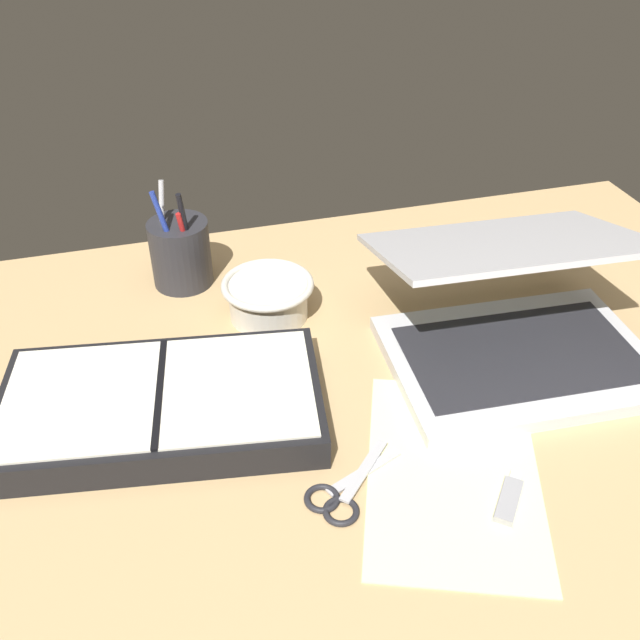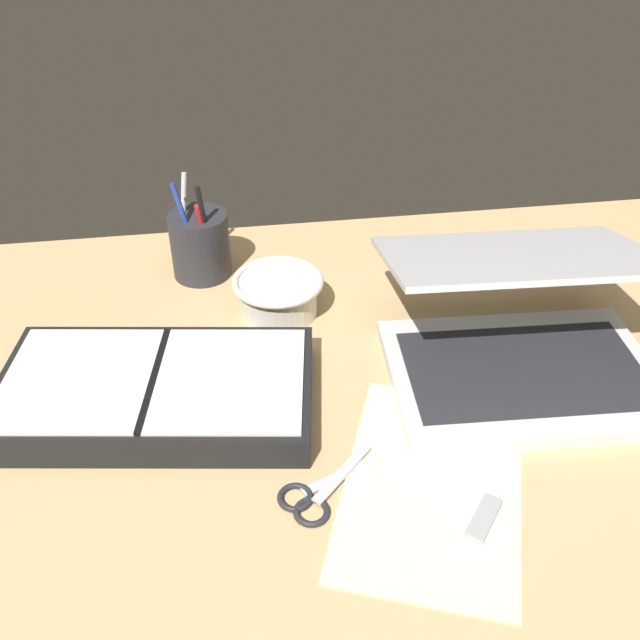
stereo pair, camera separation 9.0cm
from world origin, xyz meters
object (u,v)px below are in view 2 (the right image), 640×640
at_px(planner, 156,391).
at_px(scissors, 314,497).
at_px(laptop, 521,333).
at_px(bowl, 278,294).
at_px(pen_cup, 200,244).

height_order(planner, scissors, planner).
height_order(laptop, scissors, laptop).
relative_size(planner, scissors, 3.23).
distance_m(bowl, pen_cup, 0.16).
bearing_deg(bowl, pen_cup, 131.26).
height_order(pen_cup, planner, pen_cup).
bearing_deg(laptop, scissors, -145.18).
xyz_separation_m(planner, scissors, (0.17, -0.17, -0.02)).
bearing_deg(pen_cup, bowl, -48.74).
relative_size(bowl, pen_cup, 0.81).
xyz_separation_m(pen_cup, scissors, (0.11, -0.47, -0.05)).
relative_size(laptop, scissors, 2.84).
bearing_deg(bowl, scissors, -89.61).
bearing_deg(scissors, laptop, -2.39).
xyz_separation_m(laptop, bowl, (-0.29, 0.17, -0.02)).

